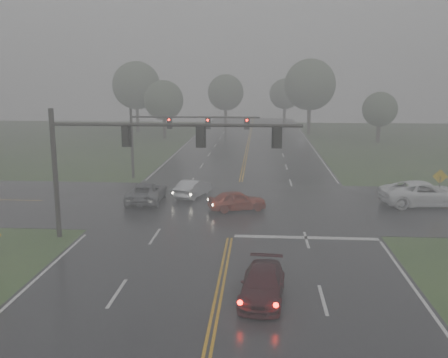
# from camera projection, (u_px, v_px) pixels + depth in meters

# --- Properties ---
(main_road) EXTENTS (18.00, 160.00, 0.02)m
(main_road) POSITION_uv_depth(u_px,v_px,m) (235.00, 212.00, 35.37)
(main_road) COLOR black
(main_road) RESTS_ON ground
(cross_street) EXTENTS (120.00, 14.00, 0.02)m
(cross_street) POSITION_uv_depth(u_px,v_px,m) (236.00, 204.00, 37.32)
(cross_street) COLOR black
(cross_street) RESTS_ON ground
(stop_bar) EXTENTS (8.50, 0.50, 0.01)m
(stop_bar) POSITION_uv_depth(u_px,v_px,m) (306.00, 238.00, 29.57)
(stop_bar) COLOR #BEBEBE
(stop_bar) RESTS_ON ground
(sedan_maroon) EXTENTS (2.19, 4.58, 1.29)m
(sedan_maroon) POSITION_uv_depth(u_px,v_px,m) (262.00, 298.00, 21.54)
(sedan_maroon) COLOR black
(sedan_maroon) RESTS_ON ground
(sedan_red) EXTENTS (4.43, 2.82, 1.40)m
(sedan_red) POSITION_uv_depth(u_px,v_px,m) (237.00, 210.00, 35.71)
(sedan_red) COLOR maroon
(sedan_red) RESTS_ON ground
(sedan_silver) EXTENTS (2.68, 4.44, 1.38)m
(sedan_silver) POSITION_uv_depth(u_px,v_px,m) (193.00, 197.00, 39.64)
(sedan_silver) COLOR silver
(sedan_silver) RESTS_ON ground
(car_grey) EXTENTS (2.56, 5.36, 1.47)m
(car_grey) POSITION_uv_depth(u_px,v_px,m) (147.00, 202.00, 38.10)
(car_grey) COLOR #505357
(car_grey) RESTS_ON ground
(pickup_white) EXTENTS (6.73, 3.71, 1.79)m
(pickup_white) POSITION_uv_depth(u_px,v_px,m) (424.00, 206.00, 37.00)
(pickup_white) COLOR white
(pickup_white) RESTS_ON ground
(signal_gantry_near) EXTENTS (14.41, 0.33, 7.64)m
(signal_gantry_near) POSITION_uv_depth(u_px,v_px,m) (130.00, 148.00, 28.45)
(signal_gantry_near) COLOR black
(signal_gantry_near) RESTS_ON ground
(signal_gantry_far) EXTENTS (11.98, 0.33, 6.52)m
(signal_gantry_far) POSITION_uv_depth(u_px,v_px,m) (171.00, 130.00, 45.86)
(signal_gantry_far) COLOR black
(signal_gantry_far) RESTS_ON ground
(sign_diamond_east) EXTENTS (1.09, 0.24, 2.64)m
(sign_diamond_east) POSITION_uv_depth(u_px,v_px,m) (440.00, 181.00, 37.19)
(sign_diamond_east) COLOR black
(sign_diamond_east) RESTS_ON ground
(tree_nw_a) EXTENTS (6.03, 6.03, 8.85)m
(tree_nw_a) POSITION_uv_depth(u_px,v_px,m) (164.00, 100.00, 75.83)
(tree_nw_a) COLOR #2F271E
(tree_nw_a) RESTS_ON ground
(tree_ne_a) EXTENTS (8.33, 8.33, 12.24)m
(tree_ne_a) POSITION_uv_depth(u_px,v_px,m) (310.00, 85.00, 80.85)
(tree_ne_a) COLOR #2F271E
(tree_ne_a) RESTS_ON ground
(tree_n_mid) EXTENTS (6.67, 6.67, 9.80)m
(tree_n_mid) POSITION_uv_depth(u_px,v_px,m) (226.00, 93.00, 92.49)
(tree_n_mid) COLOR #2F271E
(tree_n_mid) RESTS_ON ground
(tree_e_near) EXTENTS (4.95, 4.95, 7.27)m
(tree_e_near) POSITION_uv_depth(u_px,v_px,m) (380.00, 109.00, 71.11)
(tree_e_near) COLOR #2F271E
(tree_e_near) RESTS_ON ground
(tree_nw_b) EXTENTS (8.13, 8.13, 11.94)m
(tree_nw_b) POSITION_uv_depth(u_px,v_px,m) (136.00, 85.00, 84.85)
(tree_nw_b) COLOR #2F271E
(tree_nw_b) RESTS_ON ground
(tree_n_far) EXTENTS (6.14, 6.14, 9.01)m
(tree_n_far) POSITION_uv_depth(u_px,v_px,m) (285.00, 94.00, 99.95)
(tree_n_far) COLOR #2F271E
(tree_n_far) RESTS_ON ground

